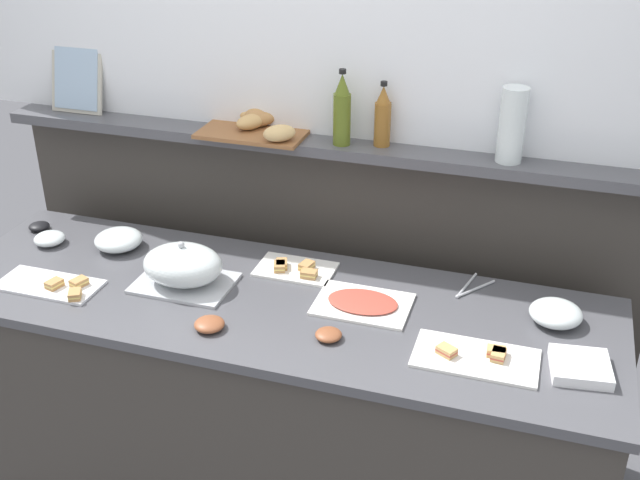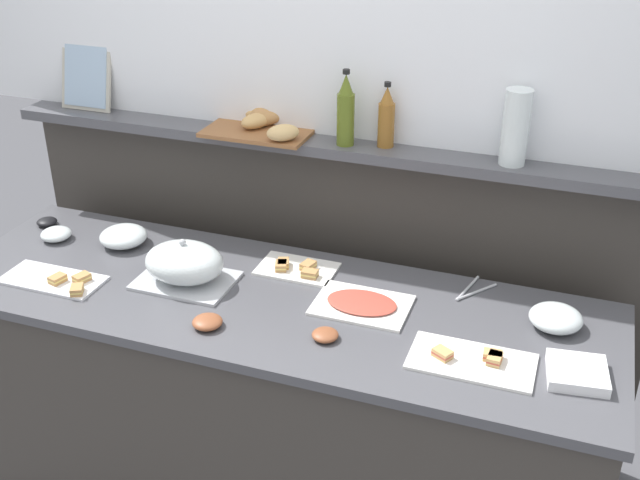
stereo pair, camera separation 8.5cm
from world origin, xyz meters
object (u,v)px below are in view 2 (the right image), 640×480
serving_tongs (471,290)px  framed_picture (86,76)px  sandwich_platter_side (473,360)px  cold_cuts_platter (362,304)px  sandwich_platter_front (57,280)px  condiment_bowl_dark (47,222)px  condiment_bowl_red (325,335)px  olive_oil_bottle (346,112)px  water_carafe (516,127)px  sandwich_platter_rear (297,268)px  serving_cloche (184,265)px  napkin_stack (577,373)px  vinegar_bottle_amber (386,118)px  glass_bowl_small (556,319)px  glass_bowl_large (124,237)px  condiment_bowl_cream (207,322)px  bread_basket (263,124)px  glass_bowl_medium (56,235)px

serving_tongs → framed_picture: size_ratio=0.68×
sandwich_platter_side → serving_tongs: bearing=100.4°
cold_cuts_platter → sandwich_platter_front: bearing=-168.6°
condiment_bowl_dark → serving_tongs: (1.71, 0.06, -0.01)m
condiment_bowl_red → serving_tongs: bearing=49.0°
condiment_bowl_red → olive_oil_bottle: bearing=103.1°
condiment_bowl_dark → water_carafe: water_carafe is taller
condiment_bowl_dark → condiment_bowl_red: 1.38m
sandwich_platter_rear → condiment_bowl_red: bearing=-56.9°
sandwich_platter_front → sandwich_platter_side: bearing=1.0°
serving_cloche → serving_tongs: serving_cloche is taller
cold_cuts_platter → water_carafe: 0.78m
napkin_stack → water_carafe: water_carafe is taller
vinegar_bottle_amber → sandwich_platter_rear: bearing=-129.4°
cold_cuts_platter → glass_bowl_small: bearing=8.6°
sandwich_platter_rear → condiment_bowl_red: (0.24, -0.37, 0.00)m
condiment_bowl_red → framed_picture: size_ratio=0.32×
sandwich_platter_rear → cold_cuts_platter: size_ratio=0.89×
condiment_bowl_red → napkin_stack: (0.76, 0.06, 0.00)m
sandwich_platter_front → serving_cloche: size_ratio=1.08×
sandwich_platter_rear → sandwich_platter_front: bearing=-154.6°
serving_cloche → condiment_bowl_red: size_ratio=4.00×
vinegar_bottle_amber → condiment_bowl_dark: bearing=-168.1°
vinegar_bottle_amber → sandwich_platter_side: bearing=-53.7°
glass_bowl_large → condiment_bowl_cream: 0.69m
serving_cloche → bread_basket: size_ratio=0.84×
condiment_bowl_dark → glass_bowl_medium: bearing=-39.0°
condiment_bowl_cream → water_carafe: size_ratio=0.38×
condiment_bowl_dark → condiment_bowl_cream: (0.95, -0.44, 0.00)m
olive_oil_bottle → framed_picture: (-1.12, 0.05, 0.01)m
serving_tongs → bread_basket: size_ratio=0.45×
condiment_bowl_red → olive_oil_bottle: (-0.15, 0.63, 0.52)m
sandwich_platter_side → condiment_bowl_red: (-0.46, -0.03, 0.01)m
sandwich_platter_rear → cold_cuts_platter: bearing=-27.1°
glass_bowl_large → napkin_stack: size_ratio=1.07×
serving_tongs → cold_cuts_platter: bearing=-146.3°
glass_bowl_medium → napkin_stack: bearing=-6.4°
glass_bowl_large → condiment_bowl_dark: (-0.39, 0.04, -0.02)m
serving_cloche → olive_oil_bottle: olive_oil_bottle is taller
cold_cuts_platter → sandwich_platter_side: bearing=-25.0°
condiment_bowl_dark → serving_tongs: bearing=2.1°
napkin_stack → olive_oil_bottle: size_ratio=0.62×
condiment_bowl_dark → water_carafe: (1.78, 0.26, 0.53)m
condiment_bowl_cream → condiment_bowl_red: bearing=9.4°
cold_cuts_platter → serving_tongs: (0.33, 0.22, -0.00)m
condiment_bowl_dark → cold_cuts_platter: bearing=-6.5°
glass_bowl_medium → condiment_bowl_dark: 0.15m
napkin_stack → bread_basket: bearing=154.5°
napkin_stack → framed_picture: size_ratio=0.63×
glass_bowl_small → napkin_stack: glass_bowl_small is taller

